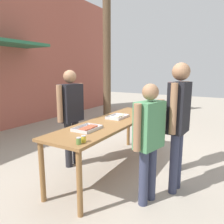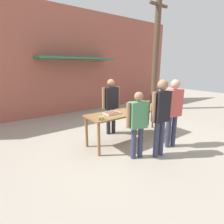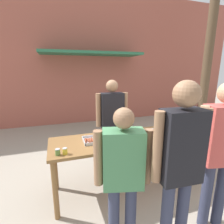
% 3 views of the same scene
% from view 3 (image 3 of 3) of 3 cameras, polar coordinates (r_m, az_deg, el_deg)
% --- Properties ---
extents(ground_plane, '(24.00, 24.00, 0.00)m').
position_cam_3_polar(ground_plane, '(3.23, 8.02, -22.38)').
color(ground_plane, '#A39989').
extents(building_facade_back, '(12.00, 1.11, 4.50)m').
position_cam_3_polar(building_facade_back, '(6.43, -7.58, 16.77)').
color(building_facade_back, '#A85647').
rests_on(building_facade_back, ground).
extents(serving_table, '(2.70, 0.74, 0.87)m').
position_cam_3_polar(serving_table, '(2.84, 8.54, -9.58)').
color(serving_table, brown).
rests_on(serving_table, ground).
extents(food_tray_sausages, '(0.40, 0.29, 0.04)m').
position_cam_3_polar(food_tray_sausages, '(2.62, -4.91, -8.99)').
color(food_tray_sausages, silver).
rests_on(food_tray_sausages, serving_table).
extents(food_tray_buns, '(0.42, 0.28, 0.06)m').
position_cam_3_polar(food_tray_buns, '(2.94, 12.77, -6.59)').
color(food_tray_buns, silver).
rests_on(food_tray_buns, serving_table).
extents(condiment_jar_mustard, '(0.06, 0.06, 0.08)m').
position_cam_3_polar(condiment_jar_mustard, '(2.29, -17.31, -12.37)').
color(condiment_jar_mustard, '#567A38').
rests_on(condiment_jar_mustard, serving_table).
extents(condiment_jar_ketchup, '(0.06, 0.06, 0.08)m').
position_cam_3_polar(condiment_jar_ketchup, '(2.29, -15.11, -12.23)').
color(condiment_jar_ketchup, gold).
rests_on(condiment_jar_ketchup, serving_table).
extents(beer_cup, '(0.07, 0.07, 0.11)m').
position_cam_3_polar(beer_cup, '(3.32, 29.91, -5.16)').
color(beer_cup, '#DBC67A').
rests_on(beer_cup, serving_table).
extents(person_server_behind_table, '(0.61, 0.25, 1.72)m').
position_cam_3_polar(person_server_behind_table, '(3.31, 0.00, -1.55)').
color(person_server_behind_table, '#232328').
rests_on(person_server_behind_table, ground).
extents(person_customer_holding_hotdog, '(0.56, 0.31, 1.56)m').
position_cam_3_polar(person_customer_holding_hotdog, '(1.83, 3.59, -18.26)').
color(person_customer_holding_hotdog, '#333851').
rests_on(person_customer_holding_hotdog, ground).
extents(person_customer_with_cup, '(0.58, 0.30, 1.77)m').
position_cam_3_polar(person_customer_with_cup, '(2.34, 32.01, -9.20)').
color(person_customer_with_cup, '#333851').
rests_on(person_customer_with_cup, ground).
extents(person_customer_waiting_in_line, '(0.56, 0.24, 1.81)m').
position_cam_3_polar(person_customer_waiting_in_line, '(1.78, 21.35, -13.80)').
color(person_customer_waiting_in_line, '#333851').
rests_on(person_customer_waiting_in_line, ground).
extents(utility_pole, '(1.10, 0.27, 5.33)m').
position_cam_3_polar(utility_pole, '(6.51, 29.31, 19.33)').
color(utility_pole, brown).
rests_on(utility_pole, ground).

